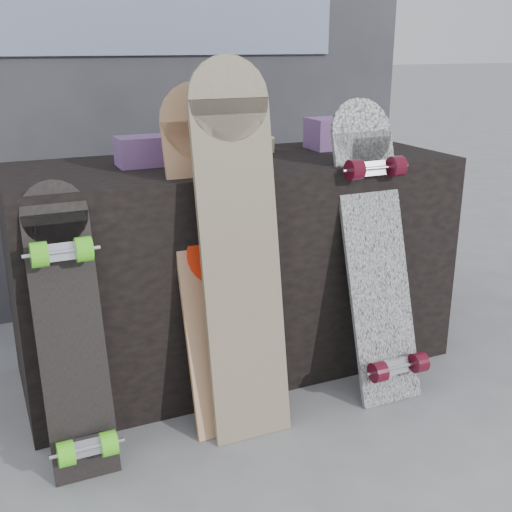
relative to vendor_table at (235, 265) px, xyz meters
name	(u,v)px	position (x,y,z in m)	size (l,w,h in m)	color
ground	(294,424)	(0.00, -0.50, -0.40)	(60.00, 60.00, 0.00)	slate
vendor_table	(235,265)	(0.00, 0.00, 0.00)	(1.60, 0.60, 0.80)	black
booth	(164,66)	(0.00, 0.85, 0.70)	(2.40, 0.22, 2.20)	#343338
merch_box_purple	(144,151)	(-0.32, 0.03, 0.45)	(0.18, 0.12, 0.10)	#653C7B
merch_box_small	(327,134)	(0.44, 0.10, 0.46)	(0.14, 0.14, 0.12)	#653C7B
merch_box_flat	(243,145)	(0.09, 0.14, 0.43)	(0.22, 0.10, 0.06)	#D1B78C
longboard_geisha	(214,249)	(-0.19, -0.29, 0.18)	(0.25, 0.33, 1.09)	tan
longboard_celtic	(239,242)	(-0.15, -0.40, 0.22)	(0.25, 0.23, 1.17)	beige
longboard_cascadia	(377,247)	(0.38, -0.36, 0.13)	(0.24, 0.38, 1.03)	white
skateboard_dark	(70,331)	(-0.67, -0.40, 0.03)	(0.19, 0.30, 0.84)	black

